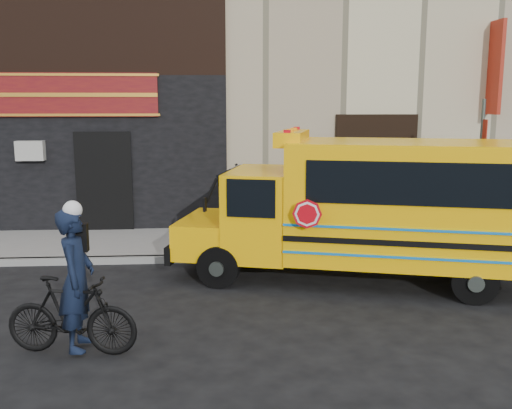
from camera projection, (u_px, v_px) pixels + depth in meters
The scene contains 8 objects.
ground at pixel (233, 302), 10.05m from camera, with size 120.00×120.00×0.00m, color black.
curb at pixel (230, 258), 12.59m from camera, with size 40.00×0.20×0.15m, color gray.
sidewalk at pixel (228, 242), 14.06m from camera, with size 40.00×3.00×0.15m, color slate.
building at pixel (222, 22), 19.23m from camera, with size 20.00×10.70×12.00m.
school_bus at pixel (373, 205), 10.96m from camera, with size 7.21×3.84×2.92m.
sign_pole at pixel (480, 172), 12.74m from camera, with size 0.08×0.31×3.54m.
bicycle at pixel (71, 315), 7.89m from camera, with size 0.53×1.86×1.12m, color black.
cyclist at pixel (77, 283), 7.89m from camera, with size 0.73×0.48×2.00m, color black.
Camera 1 is at (-0.24, -9.59, 3.47)m, focal length 40.00 mm.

